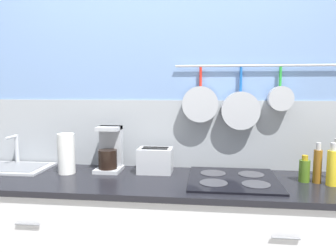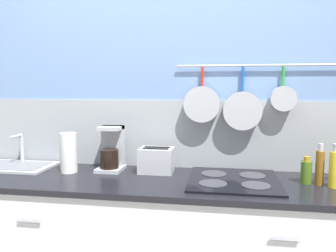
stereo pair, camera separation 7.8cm
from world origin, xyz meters
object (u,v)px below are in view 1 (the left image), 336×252
coffee_maker (110,152)px  toaster (155,160)px  bottle_hot_sauce (317,165)px  paper_towel_roll (66,154)px  bottle_dish_soap (304,170)px  bottle_sesame_oil (332,167)px  bottle_vinegar (335,161)px

coffee_maker → toaster: 0.32m
toaster → bottle_hot_sauce: bottle_hot_sauce is taller
paper_towel_roll → bottle_dish_soap: size_ratio=1.64×
paper_towel_roll → toaster: size_ratio=1.10×
toaster → bottle_dish_soap: (0.91, -0.10, -0.01)m
coffee_maker → toaster: size_ratio=1.25×
paper_towel_roll → coffee_maker: 0.28m
bottle_sesame_oil → coffee_maker: bearing=172.4°
paper_towel_roll → bottle_sesame_oil: paper_towel_roll is taller
toaster → bottle_vinegar: 1.11m
toaster → bottle_sesame_oil: (1.05, -0.16, 0.03)m
coffee_maker → bottle_vinegar: 1.43m
bottle_dish_soap → bottle_sesame_oil: (0.14, -0.06, 0.04)m
paper_towel_roll → bottle_sesame_oil: size_ratio=1.06×
coffee_maker → paper_towel_roll: bearing=-157.2°
paper_towel_roll → bottle_sesame_oil: (1.62, -0.07, -0.02)m
bottle_dish_soap → bottle_sesame_oil: bearing=-23.5°
paper_towel_roll → bottle_hot_sauce: bearing=-1.1°
paper_towel_roll → bottle_dish_soap: bearing=-0.6°
bottle_vinegar → bottle_dish_soap: bearing=-159.6°
bottle_hot_sauce → bottle_vinegar: size_ratio=0.95×
coffee_maker → bottle_dish_soap: size_ratio=1.87×
bottle_sesame_oil → bottle_vinegar: bottle_vinegar is taller
bottle_dish_soap → bottle_vinegar: 0.22m
bottle_dish_soap → bottle_sesame_oil: size_ratio=0.65×
coffee_maker → bottle_sesame_oil: 1.37m
paper_towel_roll → bottle_hot_sauce: size_ratio=1.09×
coffee_maker → bottle_hot_sauce: 1.30m
paper_towel_roll → bottle_vinegar: size_ratio=1.04×
bottle_hot_sauce → bottle_sesame_oil: 0.08m
coffee_maker → bottle_hot_sauce: size_ratio=1.25×
toaster → bottle_dish_soap: bearing=-6.4°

